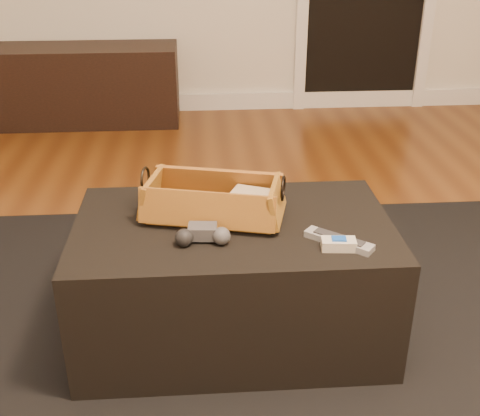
{
  "coord_description": "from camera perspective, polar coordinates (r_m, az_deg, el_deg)",
  "views": [
    {
      "loc": [
        0.11,
        -1.59,
        1.3
      ],
      "look_at": [
        0.23,
        0.06,
        0.49
      ],
      "focal_mm": 45.0,
      "sensor_mm": 36.0,
      "label": 1
    }
  ],
  "objects": [
    {
      "name": "wicker_basket",
      "position": [
        1.91,
        -2.55,
        0.6
      ],
      "size": [
        0.48,
        0.33,
        0.16
      ],
      "color": "#A16924",
      "rests_on": "ottoman"
    },
    {
      "name": "ottoman",
      "position": [
        1.99,
        -0.62,
        -6.74
      ],
      "size": [
        1.0,
        0.6,
        0.42
      ],
      "primitive_type": "cube",
      "color": "black",
      "rests_on": "area_rug"
    },
    {
      "name": "silver_remote",
      "position": [
        1.79,
        9.35,
        -3.04
      ],
      "size": [
        0.19,
        0.17,
        0.02
      ],
      "color": "#9EA0A5",
      "rests_on": "ottoman"
    },
    {
      "name": "area_rug",
      "position": [
        2.08,
        -0.5,
        -12.5
      ],
      "size": [
        2.6,
        2.0,
        0.01
      ],
      "primitive_type": "cube",
      "color": "black",
      "rests_on": "floor"
    },
    {
      "name": "tv_remote",
      "position": [
        1.91,
        -3.29,
        -0.23
      ],
      "size": [
        0.24,
        0.08,
        0.02
      ],
      "primitive_type": "cube",
      "rotation": [
        0.0,
        0.0,
        -0.14
      ],
      "color": "black",
      "rests_on": "wicker_basket"
    },
    {
      "name": "cloth_bundle",
      "position": [
        1.92,
        1.07,
        0.68
      ],
      "size": [
        0.15,
        0.13,
        0.07
      ],
      "primitive_type": "cube",
      "rotation": [
        0.0,
        0.0,
        -0.42
      ],
      "color": "tan",
      "rests_on": "wicker_basket"
    },
    {
      "name": "baseboard",
      "position": [
        4.5,
        -5.38,
        9.96
      ],
      "size": [
        5.0,
        0.04,
        0.12
      ],
      "primitive_type": "cube",
      "color": "white",
      "rests_on": "floor"
    },
    {
      "name": "floor",
      "position": [
        2.06,
        -6.33,
        -13.47
      ],
      "size": [
        5.0,
        5.5,
        0.01
      ],
      "primitive_type": "cube",
      "color": "brown",
      "rests_on": "ground"
    },
    {
      "name": "cream_gadget",
      "position": [
        1.76,
        9.33,
        -3.38
      ],
      "size": [
        0.1,
        0.06,
        0.04
      ],
      "color": "beige",
      "rests_on": "ottoman"
    },
    {
      "name": "game_controller",
      "position": [
        1.77,
        -3.55,
        -2.54
      ],
      "size": [
        0.16,
        0.09,
        0.05
      ],
      "color": "#3E3E41",
      "rests_on": "ottoman"
    },
    {
      "name": "media_cabinet",
      "position": [
        4.31,
        -14.87,
        11.2
      ],
      "size": [
        1.31,
        0.45,
        0.52
      ],
      "primitive_type": "cube",
      "color": "black",
      "rests_on": "floor"
    }
  ]
}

